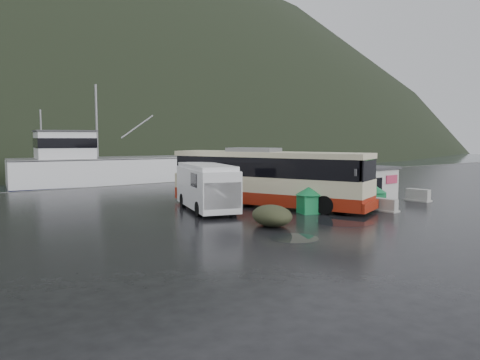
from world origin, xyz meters
TOP-DOWN VIEW (x-y plane):
  - ground at (0.00, 0.00)m, footprint 160.00×160.00m
  - quay_edge at (0.00, 20.00)m, footprint 160.00×0.60m
  - coach_bus at (2.05, 2.48)m, footprint 7.52×13.01m
  - white_van at (-1.92, 3.32)m, footprint 4.09×6.83m
  - waste_bin_left at (2.02, -1.02)m, footprint 1.36×1.36m
  - waste_bin_right at (6.97, -1.80)m, footprint 1.17×1.17m
  - dome_tent at (-2.09, -2.60)m, footprint 2.60×3.02m
  - ticket_kiosk at (8.66, -0.33)m, footprint 3.00×2.29m
  - jersey_barrier_a at (6.00, -3.19)m, footprint 0.87×1.53m
  - jersey_barrier_b at (6.79, -0.13)m, footprint 1.14×1.83m
  - jersey_barrier_c at (11.42, -1.88)m, footprint 0.95×1.69m
  - fishing_trawler at (4.57, 28.72)m, footprint 28.82×10.39m
  - puddles at (-0.07, -4.41)m, footprint 7.15×3.73m

SIDE VIEW (x-z plane):
  - ground at x=0.00m, z-range 0.00..0.00m
  - quay_edge at x=0.00m, z-range -0.75..0.75m
  - coach_bus at x=2.05m, z-range -1.80..1.80m
  - white_van at x=-1.92m, z-range -1.35..1.35m
  - waste_bin_left at x=2.02m, z-range -0.75..0.75m
  - waste_bin_right at x=6.97m, z-range -0.65..0.65m
  - dome_tent at x=-2.09m, z-range -0.50..0.50m
  - ticket_kiosk at x=8.66m, z-range -1.17..1.17m
  - jersey_barrier_a at x=6.00m, z-range -0.37..0.37m
  - jersey_barrier_b at x=6.79m, z-range -0.43..0.43m
  - jersey_barrier_c at x=11.42m, z-range -0.40..0.40m
  - fishing_trawler at x=4.57m, z-range -5.64..5.64m
  - puddles at x=-0.07m, z-range 0.00..0.01m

